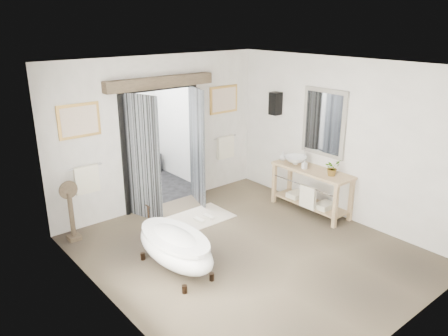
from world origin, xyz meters
The scene contains 13 objects.
ground_plane centered at (0.00, 0.00, 0.00)m, with size 5.00×5.00×0.00m, color brown.
room_shell centered at (-0.04, -0.12, 1.86)m, with size 4.52×5.02×2.91m.
shower_room centered at (0.00, 3.99, 0.91)m, with size 2.22×2.01×2.51m.
back_wall_dressing centered at (0.00, 2.32, 1.56)m, with size 3.82×0.79×2.52m.
clawfoot_tub centered at (-1.18, 0.30, 0.38)m, with size 0.71×1.59×0.78m.
vanity centered at (1.95, 0.38, 0.51)m, with size 0.57×1.60×0.85m.
pedestal_mirror centered at (-1.97, 2.17, 0.45)m, with size 0.31×0.20×1.05m.
rug centered at (0.13, 1.49, 0.01)m, with size 1.20×0.80×0.01m, color silver.
slippers centered at (0.15, 1.36, 0.04)m, with size 0.33×0.24×0.05m.
basin centered at (1.96, 0.80, 0.93)m, with size 0.45×0.45×0.15m, color white.
plant centered at (1.97, -0.05, 1.00)m, with size 0.27×0.23×0.30m, color gray.
soap_bottle_a centered at (1.88, 0.50, 0.94)m, with size 0.08×0.08×0.17m, color gray.
soap_bottle_b centered at (1.94, 1.11, 0.94)m, with size 0.13×0.13×0.17m, color gray.
Camera 1 is at (-4.21, -4.48, 3.52)m, focal length 35.00 mm.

